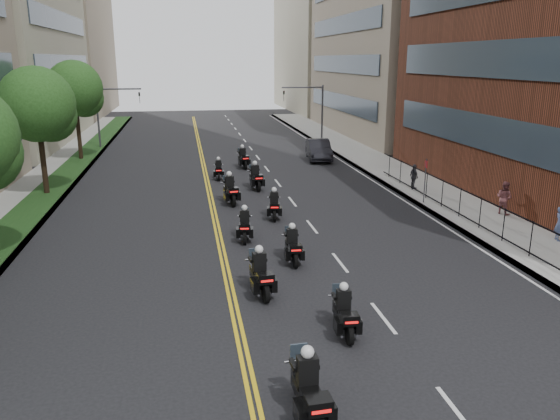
# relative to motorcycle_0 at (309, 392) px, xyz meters

# --- Properties ---
(sidewalk_right) EXTENTS (4.00, 90.00, 0.15)m
(sidewalk_right) POSITION_rel_motorcycle_0_xyz_m (12.30, 24.57, -0.64)
(sidewalk_right) COLOR gray
(sidewalk_right) RESTS_ON ground
(sidewalk_left) EXTENTS (4.00, 90.00, 0.15)m
(sidewalk_left) POSITION_rel_motorcycle_0_xyz_m (-11.70, 24.57, -0.64)
(sidewalk_left) COLOR gray
(sidewalk_left) RESTS_ON ground
(grass_strip) EXTENTS (2.00, 90.00, 0.04)m
(grass_strip) POSITION_rel_motorcycle_0_xyz_m (-10.90, 24.57, -0.54)
(grass_strip) COLOR #173A15
(grass_strip) RESTS_ON sidewalk_left
(building_right_far) EXTENTS (15.00, 28.00, 26.00)m
(building_right_far) POSITION_rel_motorcycle_0_xyz_m (21.80, 77.57, 12.29)
(building_right_far) COLOR #9F9A80
(building_right_far) RESTS_ON ground
(building_left_far) EXTENTS (16.00, 28.00, 26.00)m
(building_left_far) POSITION_rel_motorcycle_0_xyz_m (-21.70, 77.57, 12.29)
(building_left_far) COLOR gray
(building_left_far) RESTS_ON ground
(iron_fence) EXTENTS (0.05, 28.00, 1.50)m
(iron_fence) POSITION_rel_motorcycle_0_xyz_m (11.30, 11.57, 0.19)
(iron_fence) COLOR black
(iron_fence) RESTS_ON sidewalk_right
(street_trees) EXTENTS (4.40, 38.40, 7.98)m
(street_trees) POSITION_rel_motorcycle_0_xyz_m (-10.74, 18.18, 4.42)
(street_trees) COLOR black
(street_trees) RESTS_ON ground
(traffic_signal_right) EXTENTS (4.09, 0.20, 5.60)m
(traffic_signal_right) POSITION_rel_motorcycle_0_xyz_m (9.84, 41.57, 2.98)
(traffic_signal_right) COLOR #3F3F44
(traffic_signal_right) RESTS_ON ground
(traffic_signal_left) EXTENTS (4.09, 0.20, 5.60)m
(traffic_signal_left) POSITION_rel_motorcycle_0_xyz_m (-9.23, 41.57, 2.98)
(traffic_signal_left) COLOR #3F3F44
(traffic_signal_left) RESTS_ON ground
(motorcycle_0) EXTENTS (0.59, 2.45, 1.81)m
(motorcycle_0) POSITION_rel_motorcycle_0_xyz_m (0.00, 0.00, 0.00)
(motorcycle_0) COLOR black
(motorcycle_0) RESTS_ON ground
(motorcycle_1) EXTENTS (0.52, 2.17, 1.60)m
(motorcycle_1) POSITION_rel_motorcycle_0_xyz_m (1.96, 3.82, -0.08)
(motorcycle_1) COLOR black
(motorcycle_1) RESTS_ON ground
(motorcycle_2) EXTENTS (0.66, 2.39, 1.76)m
(motorcycle_2) POSITION_rel_motorcycle_0_xyz_m (-0.12, 7.11, -0.02)
(motorcycle_2) COLOR black
(motorcycle_2) RESTS_ON ground
(motorcycle_3) EXTENTS (0.51, 2.20, 1.62)m
(motorcycle_3) POSITION_rel_motorcycle_0_xyz_m (1.61, 10.01, -0.07)
(motorcycle_3) COLOR black
(motorcycle_3) RESTS_ON ground
(motorcycle_4) EXTENTS (0.64, 2.19, 1.62)m
(motorcycle_4) POSITION_rel_motorcycle_0_xyz_m (0.01, 13.17, -0.08)
(motorcycle_4) COLOR black
(motorcycle_4) RESTS_ON ground
(motorcycle_5) EXTENTS (0.67, 2.19, 1.62)m
(motorcycle_5) POSITION_rel_motorcycle_0_xyz_m (1.92, 16.44, -0.07)
(motorcycle_5) COLOR black
(motorcycle_5) RESTS_ON ground
(motorcycle_6) EXTENTS (0.75, 2.51, 1.86)m
(motorcycle_6) POSITION_rel_motorcycle_0_xyz_m (-0.09, 19.79, 0.02)
(motorcycle_6) COLOR black
(motorcycle_6) RESTS_ON ground
(motorcycle_7) EXTENTS (0.67, 2.45, 1.81)m
(motorcycle_7) POSITION_rel_motorcycle_0_xyz_m (1.82, 23.13, -0.00)
(motorcycle_7) COLOR black
(motorcycle_7) RESTS_ON ground
(motorcycle_8) EXTENTS (0.51, 2.08, 1.53)m
(motorcycle_8) POSITION_rel_motorcycle_0_xyz_m (-0.30, 26.56, -0.11)
(motorcycle_8) COLOR black
(motorcycle_8) RESTS_ON ground
(motorcycle_9) EXTENTS (0.69, 2.39, 1.77)m
(motorcycle_9) POSITION_rel_motorcycle_0_xyz_m (1.78, 30.26, -0.02)
(motorcycle_9) COLOR black
(motorcycle_9) RESTS_ON ground
(parked_sedan) EXTENTS (2.32, 5.17, 1.65)m
(parked_sedan) POSITION_rel_motorcycle_0_xyz_m (8.30, 32.70, 0.11)
(parked_sedan) COLOR black
(parked_sedan) RESTS_ON ground
(pedestrian_a) EXTENTS (0.51, 0.64, 1.55)m
(pedestrian_a) POSITION_rel_motorcycle_0_xyz_m (13.80, 10.22, 0.21)
(pedestrian_a) COLOR #43527C
(pedestrian_a) RESTS_ON sidewalk_right
(pedestrian_b) EXTENTS (0.96, 1.05, 1.74)m
(pedestrian_b) POSITION_rel_motorcycle_0_xyz_m (13.80, 14.63, 0.31)
(pedestrian_b) COLOR brown
(pedestrian_b) RESTS_ON sidewalk_right
(pedestrian_c) EXTENTS (0.48, 0.94, 1.54)m
(pedestrian_c) POSITION_rel_motorcycle_0_xyz_m (11.50, 20.87, 0.21)
(pedestrian_c) COLOR #39383E
(pedestrian_c) RESTS_ON sidewalk_right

